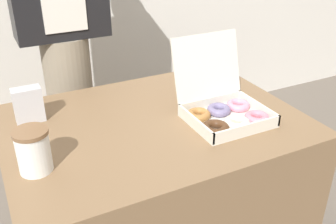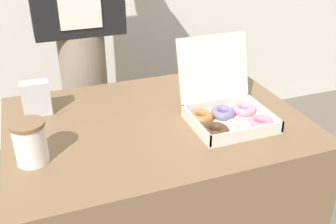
{
  "view_description": "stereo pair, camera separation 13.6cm",
  "coord_description": "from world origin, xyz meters",
  "px_view_note": "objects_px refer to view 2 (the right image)",
  "views": [
    {
      "loc": [
        -0.53,
        -1.17,
        1.43
      ],
      "look_at": [
        0.01,
        -0.1,
        0.8
      ],
      "focal_mm": 42.0,
      "sensor_mm": 36.0,
      "label": 1
    },
    {
      "loc": [
        -0.41,
        -1.22,
        1.43
      ],
      "look_at": [
        0.01,
        -0.1,
        0.8
      ],
      "focal_mm": 42.0,
      "sensor_mm": 36.0,
      "label": 2
    }
  ],
  "objects_px": {
    "donut_box": "(227,112)",
    "coffee_cup": "(30,142)",
    "person_customer": "(79,29)",
    "napkin_holder": "(36,98)"
  },
  "relations": [
    {
      "from": "napkin_holder",
      "to": "coffee_cup",
      "type": "bearing_deg",
      "value": -96.62
    },
    {
      "from": "donut_box",
      "to": "napkin_holder",
      "type": "relative_size",
      "value": 2.38
    },
    {
      "from": "coffee_cup",
      "to": "person_customer",
      "type": "bearing_deg",
      "value": 69.48
    },
    {
      "from": "donut_box",
      "to": "coffee_cup",
      "type": "xyz_separation_m",
      "value": [
        -0.69,
        -0.02,
        0.03
      ]
    },
    {
      "from": "donut_box",
      "to": "person_customer",
      "type": "height_order",
      "value": "person_customer"
    },
    {
      "from": "napkin_holder",
      "to": "person_customer",
      "type": "height_order",
      "value": "person_customer"
    },
    {
      "from": "donut_box",
      "to": "coffee_cup",
      "type": "distance_m",
      "value": 0.69
    },
    {
      "from": "donut_box",
      "to": "coffee_cup",
      "type": "relative_size",
      "value": 2.28
    },
    {
      "from": "coffee_cup",
      "to": "person_customer",
      "type": "xyz_separation_m",
      "value": [
        0.28,
        0.75,
        0.13
      ]
    },
    {
      "from": "napkin_holder",
      "to": "person_customer",
      "type": "bearing_deg",
      "value": 60.12
    }
  ]
}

